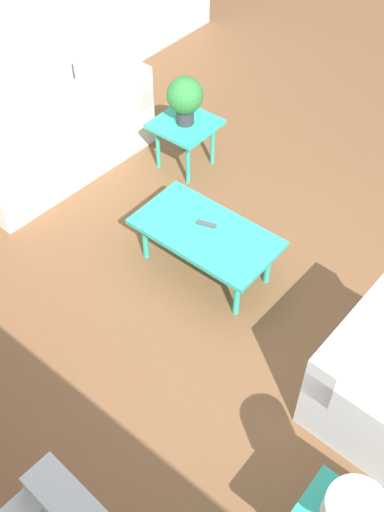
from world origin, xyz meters
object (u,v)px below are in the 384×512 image
coffee_table (206,235)px  potted_plant (185,97)px  sofa (56,139)px  side_table_plant (185,129)px  armchair (382,383)px

coffee_table → potted_plant: 1.44m
sofa → side_table_plant: sofa is taller
potted_plant → side_table_plant: bearing=45.0°
armchair → potted_plant: potted_plant is taller
coffee_table → side_table_plant: side_table_plant is taller
armchair → side_table_plant: bearing=67.4°
sofa → coffee_table: size_ratio=1.64×
armchair → coffee_table: armchair is taller
sofa → armchair: 3.69m
armchair → potted_plant: bearing=67.4°
potted_plant → armchair: bearing=155.7°
armchair → potted_plant: (2.71, -1.22, 0.47)m
armchair → potted_plant: size_ratio=2.02×
coffee_table → side_table_plant: size_ratio=2.08×
coffee_table → sofa: bearing=-4.7°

